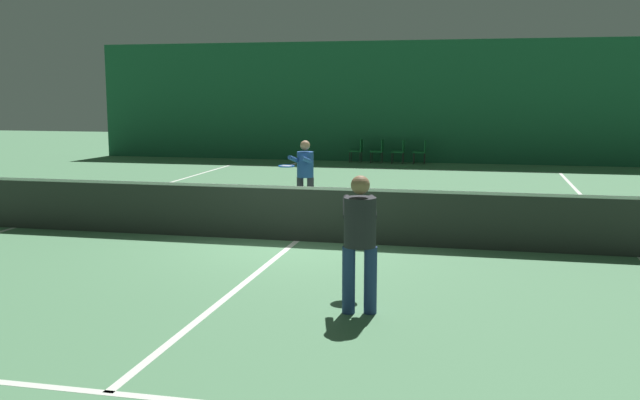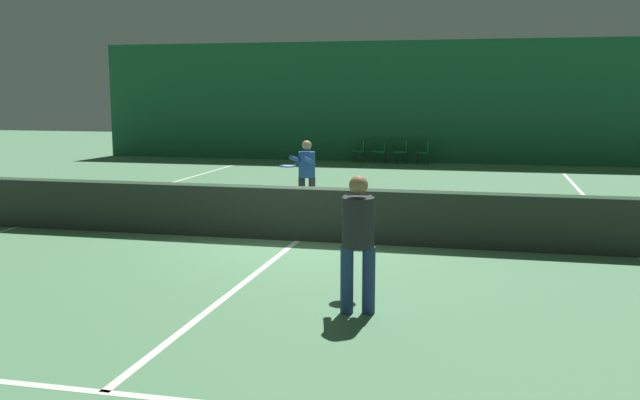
{
  "view_description": "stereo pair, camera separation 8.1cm",
  "coord_description": "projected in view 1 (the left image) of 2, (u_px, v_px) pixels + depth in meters",
  "views": [
    {
      "loc": [
        3.03,
        -11.6,
        2.54
      ],
      "look_at": [
        0.69,
        -1.24,
        0.92
      ],
      "focal_mm": 40.0,
      "sensor_mm": 36.0,
      "label": 1
    },
    {
      "loc": [
        3.11,
        -11.58,
        2.54
      ],
      "look_at": [
        0.69,
        -1.24,
        0.92
      ],
      "focal_mm": 40.0,
      "sensor_mm": 36.0,
      "label": 2
    }
  ],
  "objects": [
    {
      "name": "court_line_sideline_right",
      "position": [
        640.0,
        257.0,
        11.03
      ],
      "size": [
        0.1,
        23.8,
        0.0
      ],
      "color": "silver",
      "rests_on": "ground"
    },
    {
      "name": "court_line_service_near",
      "position": [
        107.0,
        393.0,
        6.05
      ],
      "size": [
        8.25,
        0.1,
        0.0
      ],
      "color": "silver",
      "rests_on": "ground"
    },
    {
      "name": "courtside_chair_2",
      "position": [
        400.0,
        150.0,
        25.42
      ],
      "size": [
        0.44,
        0.44,
        0.84
      ],
      "rotation": [
        0.0,
        0.0,
        -1.57
      ],
      "color": "#2D2D2D",
      "rests_on": "ground"
    },
    {
      "name": "court_line_centre",
      "position": [
        297.0,
        241.0,
        12.22
      ],
      "size": [
        0.1,
        12.8,
        0.0
      ],
      "color": "silver",
      "rests_on": "ground"
    },
    {
      "name": "court_line_baseline_far",
      "position": [
        387.0,
        169.0,
        23.7
      ],
      "size": [
        11.0,
        0.1,
        0.0
      ],
      "color": "silver",
      "rests_on": "ground"
    },
    {
      "name": "ground_plane",
      "position": [
        297.0,
        241.0,
        12.22
      ],
      "size": [
        60.0,
        60.0,
        0.0
      ],
      "primitive_type": "plane",
      "color": "#4C7F56"
    },
    {
      "name": "courtside_chair_1",
      "position": [
        379.0,
        149.0,
        25.59
      ],
      "size": [
        0.44,
        0.44,
        0.84
      ],
      "rotation": [
        0.0,
        0.0,
        -1.57
      ],
      "color": "#2D2D2D",
      "rests_on": "ground"
    },
    {
      "name": "player_near",
      "position": [
        360.0,
        233.0,
        8.15
      ],
      "size": [
        0.6,
        1.36,
        1.6
      ],
      "rotation": [
        0.0,
        0.0,
        1.77
      ],
      "color": "navy",
      "rests_on": "ground"
    },
    {
      "name": "player_far",
      "position": [
        304.0,
        171.0,
        15.0
      ],
      "size": [
        0.54,
        1.33,
        1.53
      ],
      "rotation": [
        0.0,
        0.0,
        -1.73
      ],
      "color": "#2D2D38",
      "rests_on": "ground"
    },
    {
      "name": "tennis_net",
      "position": [
        297.0,
        212.0,
        12.15
      ],
      "size": [
        12.0,
        0.1,
        1.07
      ],
      "color": "#2D332D",
      "rests_on": "ground"
    },
    {
      "name": "court_line_sideline_left",
      "position": [
        15.0,
        228.0,
        13.42
      ],
      "size": [
        0.1,
        23.8,
        0.0
      ],
      "color": "silver",
      "rests_on": "ground"
    },
    {
      "name": "courtside_chair_0",
      "position": [
        358.0,
        149.0,
        25.76
      ],
      "size": [
        0.44,
        0.44,
        0.84
      ],
      "rotation": [
        0.0,
        0.0,
        -1.57
      ],
      "color": "#2D2D2D",
      "rests_on": "ground"
    },
    {
      "name": "court_line_service_far",
      "position": [
        359.0,
        191.0,
        18.4
      ],
      "size": [
        8.25,
        0.1,
        0.0
      ],
      "color": "silver",
      "rests_on": "ground"
    },
    {
      "name": "backdrop_curtain",
      "position": [
        396.0,
        102.0,
        25.75
      ],
      "size": [
        23.0,
        0.12,
        4.36
      ],
      "color": "#1E5B3D",
      "rests_on": "ground"
    },
    {
      "name": "courtside_chair_3",
      "position": [
        422.0,
        150.0,
        25.26
      ],
      "size": [
        0.44,
        0.44,
        0.84
      ],
      "rotation": [
        0.0,
        0.0,
        -1.57
      ],
      "color": "#2D2D2D",
      "rests_on": "ground"
    }
  ]
}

